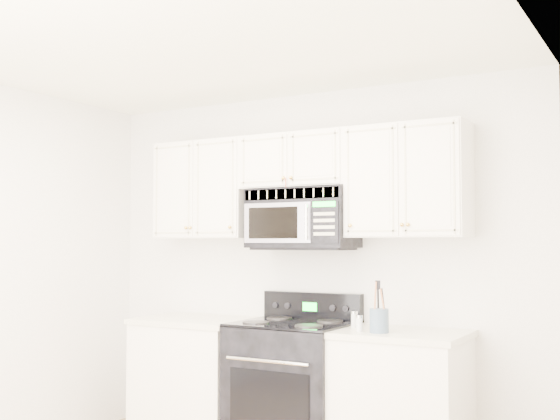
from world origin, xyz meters
The scene contains 9 objects.
room centered at (0.00, 0.00, 1.30)m, with size 3.51×3.51×2.61m.
base_cabinet_left centered at (-0.80, 1.44, 0.43)m, with size 0.86×0.65×0.92m.
base_cabinet_right centered at (0.80, 1.44, 0.43)m, with size 0.86×0.65×0.92m.
range centered at (0.04, 1.42, 0.48)m, with size 0.78×0.71×1.12m.
upper_cabinets centered at (0.00, 1.58, 1.93)m, with size 2.44×0.37×0.75m.
microwave centered at (0.04, 1.55, 1.66)m, with size 0.76×0.43×0.42m.
utensil_crock centered at (0.73, 1.28, 1.00)m, with size 0.12×0.12×0.32m.
shaker_salt centered at (0.59, 1.29, 0.97)m, with size 0.04×0.04×0.10m.
shaker_pepper centered at (0.48, 1.46, 0.98)m, with size 0.05×0.05×0.11m.
Camera 1 is at (2.38, -2.87, 1.48)m, focal length 45.00 mm.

